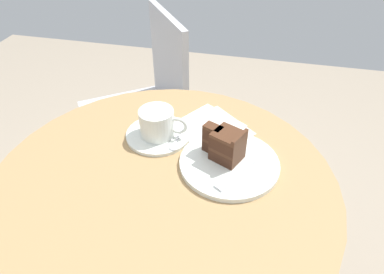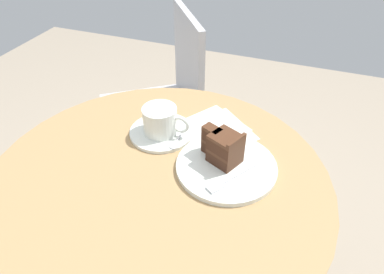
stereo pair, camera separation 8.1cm
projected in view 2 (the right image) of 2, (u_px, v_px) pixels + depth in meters
cafe_table at (160, 211)px, 0.84m from camera, size 0.78×0.78×0.73m
saucer at (162, 132)px, 0.89m from camera, size 0.17×0.17×0.01m
coffee_cup at (161, 120)px, 0.86m from camera, size 0.12×0.09×0.07m
teaspoon at (177, 140)px, 0.85m from camera, size 0.02×0.10×0.00m
cake_plate at (226, 166)px, 0.78m from camera, size 0.23×0.23×0.01m
cake_slice at (223, 147)px, 0.77m from camera, size 0.10×0.08×0.08m
fork at (227, 180)px, 0.74m from camera, size 0.09×0.12×0.00m
napkin at (215, 129)px, 0.90m from camera, size 0.23×0.23×0.00m
cafe_chair at (167, 98)px, 1.42m from camera, size 0.53×0.53×0.86m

